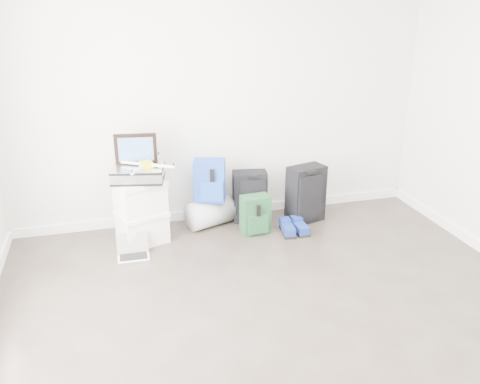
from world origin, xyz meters
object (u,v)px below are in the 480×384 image
object	(u,v)px
boxes_stack	(141,211)
duffel_bag	(210,213)
briefcase	(138,174)
laptop	(133,251)
large_suitcase	(250,196)
carry_on	(306,194)

from	to	relation	value
boxes_stack	duffel_bag	xyz separation A→B (m)	(0.74, 0.20, -0.18)
briefcase	laptop	size ratio (longest dim) A/B	1.58
large_suitcase	carry_on	bearing A→B (deg)	-6.96
duffel_bag	boxes_stack	bearing A→B (deg)	174.95
boxes_stack	briefcase	xyz separation A→B (m)	(0.00, -0.00, 0.40)
briefcase	duffel_bag	size ratio (longest dim) A/B	0.99
briefcase	carry_on	xyz separation A→B (m)	(1.79, 0.05, -0.42)
boxes_stack	laptop	bearing A→B (deg)	-131.64
duffel_bag	carry_on	distance (m)	1.07
boxes_stack	laptop	size ratio (longest dim) A/B	2.17
briefcase	duffel_bag	world-z (taller)	briefcase
boxes_stack	briefcase	distance (m)	0.40
carry_on	laptop	distance (m)	1.96
boxes_stack	laptop	xyz separation A→B (m)	(-0.12, -0.29, -0.28)
large_suitcase	laptop	size ratio (longest dim) A/B	1.85
boxes_stack	duffel_bag	size ratio (longest dim) A/B	1.36
briefcase	duffel_bag	distance (m)	0.96
briefcase	large_suitcase	size ratio (longest dim) A/B	0.85
duffel_bag	carry_on	world-z (taller)	carry_on
large_suitcase	carry_on	xyz separation A→B (m)	(0.59, -0.17, 0.03)
boxes_stack	large_suitcase	world-z (taller)	boxes_stack
carry_on	laptop	xyz separation A→B (m)	(-1.91, -0.34, -0.26)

